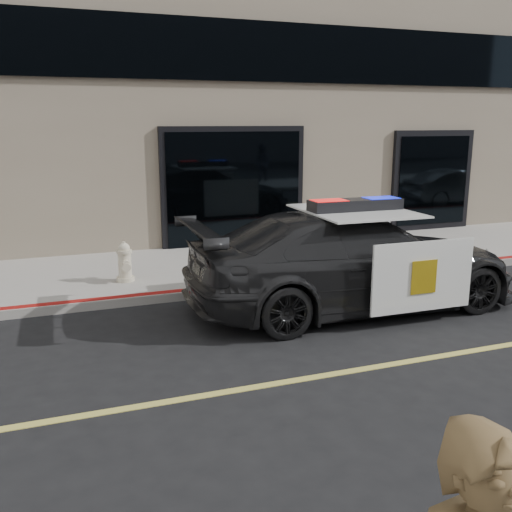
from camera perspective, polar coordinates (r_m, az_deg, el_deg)
name	(u,v)px	position (r m, az deg, el deg)	size (l,w,h in m)	color
ground	(467,352)	(8.18, 20.39, -8.98)	(120.00, 120.00, 0.00)	black
sidewalk_n	(303,259)	(12.39, 4.68, -0.28)	(60.00, 3.50, 0.15)	gray
building_n	(227,9)	(17.21, -2.88, 23.44)	(60.00, 7.00, 12.00)	#756856
police_car	(353,259)	(9.36, 9.72, -0.34)	(2.59, 5.54, 1.79)	black
fire_hydrant	(125,263)	(10.57, -12.99, -0.66)	(0.33, 0.46, 0.73)	beige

